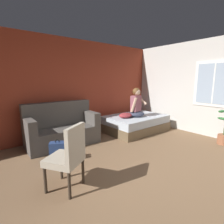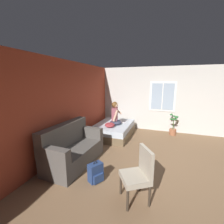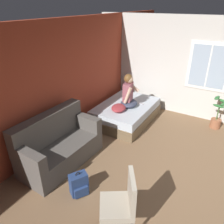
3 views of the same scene
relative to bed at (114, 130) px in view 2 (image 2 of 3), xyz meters
The scene contains 11 objects.
ground_plane 2.80m from the bed, 130.31° to the right, with size 40.00×40.00×0.00m, color brown.
wall_back_accent 2.31m from the bed, 152.87° to the left, with size 11.03×0.16×2.70m, color #993823.
wall_side_with_window 2.72m from the bed, 58.68° to the right, with size 0.19×7.34×2.70m.
bed is the anchor object (origin of this frame).
couch 2.30m from the bed, behind, with size 1.73×0.88×1.04m.
side_chair 3.31m from the bed, 153.35° to the right, with size 0.64×0.64×0.98m.
person_seated 0.61m from the bed, 120.66° to the right, with size 0.60×0.53×0.88m.
backpack 2.80m from the bed, 168.84° to the right, with size 0.35×0.34×0.46m.
throw_pillow 0.53m from the bed, behind, with size 0.48×0.36×0.14m, color #993338.
cell_phone 0.49m from the bed, 53.33° to the right, with size 0.07×0.14×0.01m, color #B7B7BC.
potted_plant 2.37m from the bed, 68.86° to the right, with size 0.39×0.37×0.85m.
Camera 2 is at (-3.52, 0.30, 2.11)m, focal length 24.00 mm.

